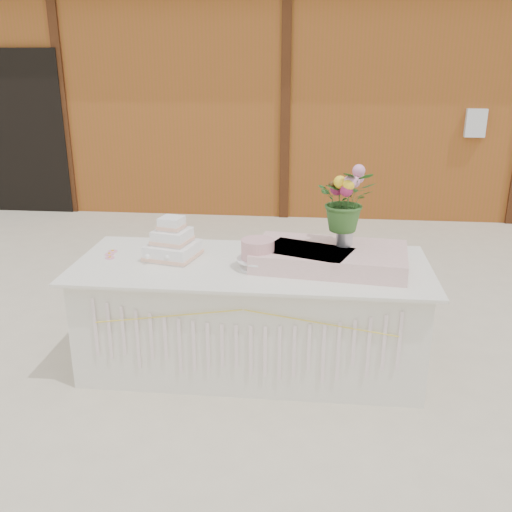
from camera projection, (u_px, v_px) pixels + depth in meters
The scene contains 9 objects.
ground at pixel (252, 364), 4.11m from camera, with size 80.00×80.00×0.00m, color beige.
barn at pixel (292, 84), 9.18m from camera, with size 12.60×4.60×3.30m.
cake_table at pixel (252, 315), 3.98m from camera, with size 2.40×1.00×0.77m.
wedding_cake at pixel (173, 244), 3.93m from camera, with size 0.39×0.39×0.29m.
pink_cake_stand at pixel (258, 252), 3.73m from camera, with size 0.28×0.28×0.20m.
satin_runner at pixel (330, 257), 3.79m from camera, with size 1.00×0.58×0.13m, color #F9CCC8.
flower_vase at pixel (345, 234), 3.80m from camera, with size 0.11×0.11×0.15m, color silver.
bouquet at pixel (347, 193), 3.71m from camera, with size 0.38×0.33×0.42m, color #366629.
loose_flowers at pixel (109, 255), 4.00m from camera, with size 0.13×0.31×0.02m, color pink, non-canonical shape.
Camera 1 is at (0.40, -3.60, 2.10)m, focal length 40.00 mm.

